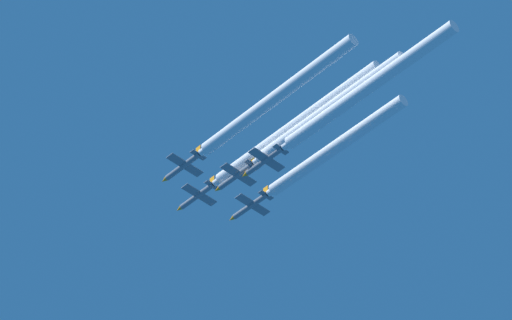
% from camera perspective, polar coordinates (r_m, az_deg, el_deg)
% --- Properties ---
extents(jet_lead, '(7.83, 11.40, 2.74)m').
position_cam_1_polar(jet_lead, '(263.18, -2.52, -1.54)').
color(jet_lead, slate).
extents(jet_left_wingman, '(7.83, 11.40, 2.74)m').
position_cam_1_polar(jet_left_wingman, '(254.61, -3.13, -0.28)').
color(jet_left_wingman, slate).
extents(jet_right_wingman, '(7.83, 11.40, 2.74)m').
position_cam_1_polar(jet_right_wingman, '(263.06, -0.26, -1.96)').
color(jet_right_wingman, slate).
extents(jet_slot, '(7.83, 11.40, 2.74)m').
position_cam_1_polar(jet_slot, '(254.80, -0.86, -0.69)').
color(jet_slot, slate).
extents(jet_high_trail, '(7.83, 11.40, 2.74)m').
position_cam_1_polar(jet_high_trail, '(249.86, 0.33, -0.06)').
color(jet_high_trail, slate).
extents(smoke_trail_lead, '(2.43, 42.73, 2.43)m').
position_cam_1_polar(smoke_trail_lead, '(248.81, 1.55, 1.38)').
color(smoke_trail_lead, white).
extents(smoke_trail_left_wingman, '(2.43, 39.18, 2.43)m').
position_cam_1_polar(smoke_trail_left_wingman, '(241.26, 0.76, 2.60)').
color(smoke_trail_left_wingman, white).
extents(smoke_trail_right_wingman, '(2.43, 34.89, 2.43)m').
position_cam_1_polar(smoke_trail_right_wingman, '(251.23, 3.29, 0.48)').
color(smoke_trail_right_wingman, white).
extents(smoke_trail_slot, '(2.43, 37.03, 2.43)m').
position_cam_1_polar(smoke_trail_slot, '(242.57, 2.96, 2.03)').
color(smoke_trail_slot, white).
extents(smoke_trail_high_trail, '(2.43, 40.84, 2.43)m').
position_cam_1_polar(smoke_trail_high_trail, '(237.27, 4.62, 2.98)').
color(smoke_trail_high_trail, white).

